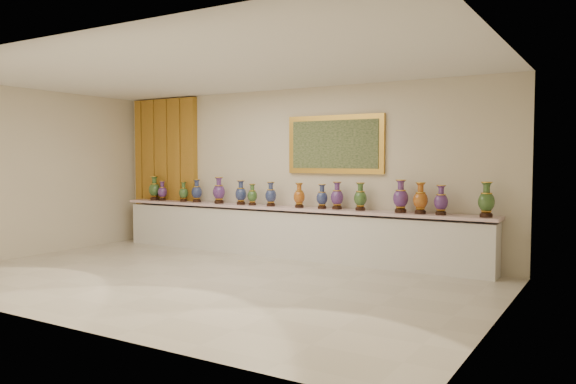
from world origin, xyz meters
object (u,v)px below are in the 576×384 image
at_px(vase_1, 162,192).
at_px(vase_2, 184,193).
at_px(counter, 286,233).
at_px(vase_0, 154,189).

xyz_separation_m(vase_1, vase_2, (0.57, 0.00, -0.00)).
relative_size(counter, vase_2, 18.40).
bearing_deg(vase_0, vase_2, 0.66).
xyz_separation_m(counter, vase_2, (-2.37, -0.03, 0.64)).
distance_m(counter, vase_2, 2.46).
bearing_deg(counter, vase_1, -179.39).
bearing_deg(vase_2, vase_1, -179.88).
distance_m(vase_0, vase_2, 0.78).
bearing_deg(vase_1, counter, 0.61).
bearing_deg(vase_2, vase_0, -179.34).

